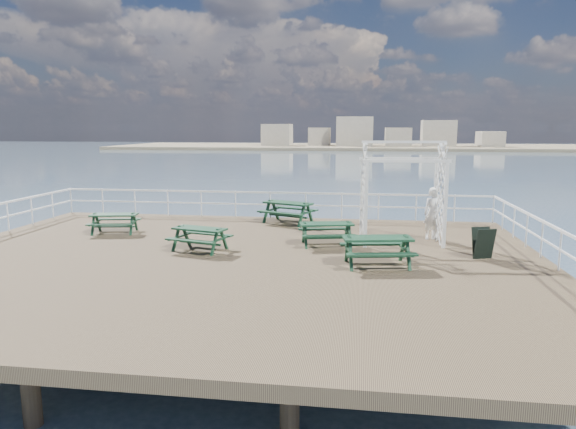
% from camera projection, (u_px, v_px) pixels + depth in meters
% --- Properties ---
extents(ground, '(18.00, 14.00, 0.30)m').
position_uv_depth(ground, '(229.00, 264.00, 14.64)').
color(ground, brown).
rests_on(ground, ground).
extents(sea_backdrop, '(300.00, 300.00, 9.20)m').
position_uv_depth(sea_backdrop, '(392.00, 143.00, 143.91)').
color(sea_backdrop, '#41596E').
rests_on(sea_backdrop, ground).
extents(railing, '(17.77, 13.76, 1.10)m').
position_uv_depth(railing, '(246.00, 214.00, 16.99)').
color(railing, white).
rests_on(railing, ground).
extents(picnic_table_a, '(1.79, 1.54, 0.78)m').
position_uv_depth(picnic_table_a, '(114.00, 219.00, 18.14)').
color(picnic_table_a, '#163C25').
rests_on(picnic_table_a, ground).
extents(picnic_table_b, '(2.35, 2.15, 0.93)m').
position_uv_depth(picnic_table_b, '(288.00, 208.00, 20.06)').
color(picnic_table_b, '#163C25').
rests_on(picnic_table_b, ground).
extents(picnic_table_c, '(1.92, 1.67, 0.81)m').
position_uv_depth(picnic_table_c, '(327.00, 229.00, 16.22)').
color(picnic_table_c, '#163C25').
rests_on(picnic_table_c, ground).
extents(picnic_table_d, '(1.90, 1.68, 0.79)m').
position_uv_depth(picnic_table_d, '(200.00, 234.00, 15.54)').
color(picnic_table_d, '#163C25').
rests_on(picnic_table_d, ground).
extents(picnic_table_e, '(2.06, 1.77, 0.89)m').
position_uv_depth(picnic_table_e, '(377.00, 245.00, 13.78)').
color(picnic_table_e, '#163C25').
rests_on(picnic_table_e, ground).
extents(trellis_arbor, '(2.76, 1.64, 3.28)m').
position_uv_depth(trellis_arbor, '(402.00, 198.00, 16.38)').
color(trellis_arbor, white).
rests_on(trellis_arbor, ground).
extents(sandwich_board, '(0.65, 0.55, 0.91)m').
position_uv_depth(sandwich_board, '(483.00, 243.00, 14.55)').
color(sandwich_board, black).
rests_on(sandwich_board, ground).
extents(person, '(0.66, 0.46, 1.74)m').
position_uv_depth(person, '(433.00, 214.00, 17.03)').
color(person, white).
rests_on(person, ground).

